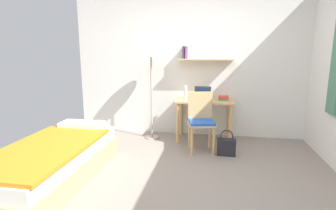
{
  "coord_description": "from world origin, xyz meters",
  "views": [
    {
      "loc": [
        0.39,
        -2.88,
        1.54
      ],
      "look_at": [
        -0.2,
        0.51,
        0.85
      ],
      "focal_mm": 28.32,
      "sensor_mm": 36.0,
      "label": 1
    }
  ],
  "objects_px": {
    "bed": "(52,163)",
    "desk": "(205,107)",
    "book_stack": "(223,98)",
    "water_bottle": "(186,92)",
    "handbag": "(226,146)",
    "desk_chair": "(201,119)",
    "standing_lamp": "(151,55)",
    "laptop": "(202,96)"
  },
  "relations": [
    {
      "from": "standing_lamp",
      "to": "handbag",
      "type": "distance_m",
      "value": 1.97
    },
    {
      "from": "handbag",
      "to": "desk",
      "type": "bearing_deg",
      "value": 118.04
    },
    {
      "from": "desk",
      "to": "desk_chair",
      "type": "distance_m",
      "value": 0.52
    },
    {
      "from": "standing_lamp",
      "to": "handbag",
      "type": "relative_size",
      "value": 4.23
    },
    {
      "from": "desk_chair",
      "to": "standing_lamp",
      "type": "relative_size",
      "value": 0.55
    },
    {
      "from": "handbag",
      "to": "desk_chair",
      "type": "bearing_deg",
      "value": 156.29
    },
    {
      "from": "desk",
      "to": "book_stack",
      "type": "height_order",
      "value": "book_stack"
    },
    {
      "from": "desk_chair",
      "to": "handbag",
      "type": "xyz_separation_m",
      "value": [
        0.4,
        -0.17,
        -0.37
      ]
    },
    {
      "from": "water_bottle",
      "to": "book_stack",
      "type": "relative_size",
      "value": 1.17
    },
    {
      "from": "bed",
      "to": "book_stack",
      "type": "bearing_deg",
      "value": 43.02
    },
    {
      "from": "bed",
      "to": "book_stack",
      "type": "relative_size",
      "value": 9.78
    },
    {
      "from": "laptop",
      "to": "handbag",
      "type": "distance_m",
      "value": 1.03
    },
    {
      "from": "desk",
      "to": "handbag",
      "type": "relative_size",
      "value": 2.47
    },
    {
      "from": "standing_lamp",
      "to": "bed",
      "type": "bearing_deg",
      "value": -113.73
    },
    {
      "from": "desk_chair",
      "to": "water_bottle",
      "type": "distance_m",
      "value": 0.71
    },
    {
      "from": "handbag",
      "to": "bed",
      "type": "bearing_deg",
      "value": -150.09
    },
    {
      "from": "laptop",
      "to": "water_bottle",
      "type": "bearing_deg",
      "value": 174.87
    },
    {
      "from": "bed",
      "to": "handbag",
      "type": "bearing_deg",
      "value": 29.91
    },
    {
      "from": "water_bottle",
      "to": "bed",
      "type": "bearing_deg",
      "value": -125.85
    },
    {
      "from": "desk_chair",
      "to": "handbag",
      "type": "height_order",
      "value": "desk_chair"
    },
    {
      "from": "bed",
      "to": "handbag",
      "type": "height_order",
      "value": "bed"
    },
    {
      "from": "bed",
      "to": "water_bottle",
      "type": "height_order",
      "value": "water_bottle"
    },
    {
      "from": "bed",
      "to": "desk",
      "type": "bearing_deg",
      "value": 47.54
    },
    {
      "from": "desk_chair",
      "to": "handbag",
      "type": "distance_m",
      "value": 0.57
    },
    {
      "from": "desk",
      "to": "desk_chair",
      "type": "height_order",
      "value": "desk_chair"
    },
    {
      "from": "desk",
      "to": "water_bottle",
      "type": "distance_m",
      "value": 0.43
    },
    {
      "from": "bed",
      "to": "desk",
      "type": "height_order",
      "value": "desk"
    },
    {
      "from": "book_stack",
      "to": "handbag",
      "type": "distance_m",
      "value": 0.94
    },
    {
      "from": "desk",
      "to": "book_stack",
      "type": "xyz_separation_m",
      "value": [
        0.32,
        0.02,
        0.17
      ]
    },
    {
      "from": "desk",
      "to": "standing_lamp",
      "type": "bearing_deg",
      "value": -175.25
    },
    {
      "from": "bed",
      "to": "laptop",
      "type": "height_order",
      "value": "laptop"
    },
    {
      "from": "bed",
      "to": "laptop",
      "type": "distance_m",
      "value": 2.6
    },
    {
      "from": "handbag",
      "to": "water_bottle",
      "type": "bearing_deg",
      "value": 134.6
    },
    {
      "from": "laptop",
      "to": "desk_chair",
      "type": "bearing_deg",
      "value": -89.14
    },
    {
      "from": "bed",
      "to": "water_bottle",
      "type": "bearing_deg",
      "value": 54.15
    },
    {
      "from": "desk",
      "to": "laptop",
      "type": "xyz_separation_m",
      "value": [
        -0.04,
        0.0,
        0.19
      ]
    },
    {
      "from": "desk_chair",
      "to": "standing_lamp",
      "type": "height_order",
      "value": "standing_lamp"
    },
    {
      "from": "standing_lamp",
      "to": "handbag",
      "type": "xyz_separation_m",
      "value": [
        1.3,
        -0.61,
        -1.35
      ]
    },
    {
      "from": "water_bottle",
      "to": "book_stack",
      "type": "bearing_deg",
      "value": -0.9
    },
    {
      "from": "standing_lamp",
      "to": "book_stack",
      "type": "relative_size",
      "value": 8.31
    },
    {
      "from": "bed",
      "to": "handbag",
      "type": "distance_m",
      "value": 2.42
    },
    {
      "from": "desk",
      "to": "water_bottle",
      "type": "height_order",
      "value": "water_bottle"
    }
  ]
}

